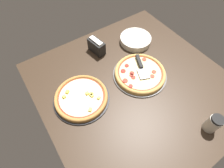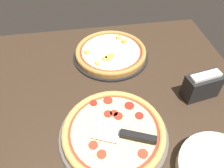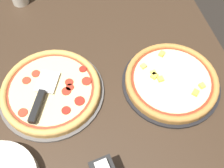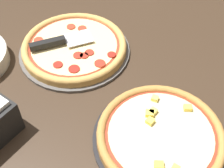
% 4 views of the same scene
% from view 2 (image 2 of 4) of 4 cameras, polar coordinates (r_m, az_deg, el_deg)
% --- Properties ---
extents(ground_plane, '(1.25, 1.23, 0.04)m').
position_cam_2_polar(ground_plane, '(0.83, -3.36, -9.71)').
color(ground_plane, '#38281C').
extents(pizza_pan_front, '(0.37, 0.37, 0.01)m').
position_cam_2_polar(pizza_pan_front, '(0.77, 0.43, -13.00)').
color(pizza_pan_front, '#565451').
rests_on(pizza_pan_front, ground_plane).
extents(pizza_front, '(0.35, 0.35, 0.03)m').
position_cam_2_polar(pizza_front, '(0.75, 0.44, -12.20)').
color(pizza_front, tan).
rests_on(pizza_front, pizza_pan_front).
extents(pizza_pan_back, '(0.36, 0.36, 0.01)m').
position_cam_2_polar(pizza_pan_back, '(1.06, -0.31, 7.54)').
color(pizza_pan_back, black).
rests_on(pizza_pan_back, ground_plane).
extents(pizza_back, '(0.34, 0.34, 0.03)m').
position_cam_2_polar(pizza_back, '(1.05, -0.32, 8.39)').
color(pizza_back, '#B77F3D').
rests_on(pizza_back, pizza_pan_back).
extents(serving_spatula, '(0.21, 0.12, 0.02)m').
position_cam_2_polar(serving_spatula, '(0.72, 4.96, -13.22)').
color(serving_spatula, silver).
rests_on(serving_spatula, pizza_front).
extents(napkin_holder, '(0.15, 0.09, 0.11)m').
position_cam_2_polar(napkin_holder, '(0.91, 22.42, -0.44)').
color(napkin_holder, black).
rests_on(napkin_holder, ground_plane).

